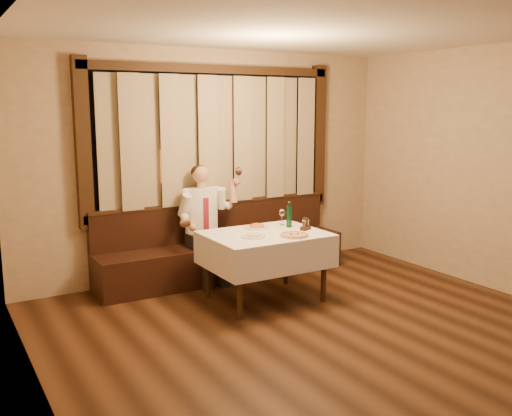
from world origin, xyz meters
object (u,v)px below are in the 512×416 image
dining_table (265,242)px  pasta_red (257,225)px  pasta_cream (253,234)px  green_bottle (289,216)px  cruet_caddy (306,226)px  banquette (223,252)px  pizza (294,235)px  seated_man (205,215)px

dining_table → pasta_red: bearing=79.6°
pasta_cream → green_bottle: bearing=20.9°
cruet_caddy → dining_table: bearing=145.7°
banquette → pasta_cream: bearing=-100.5°
pasta_cream → pizza: bearing=-26.3°
pasta_cream → seated_man: size_ratio=0.18×
pasta_red → seated_man: size_ratio=0.20×
banquette → seated_man: 0.59m
pasta_cream → cruet_caddy: cruet_caddy is taller
seated_man → green_bottle: bearing=-50.1°
pizza → cruet_caddy: (0.29, 0.20, 0.04)m
cruet_caddy → seated_man: 1.27m
seated_man → cruet_caddy: bearing=-53.9°
dining_table → seated_man: (-0.28, 0.93, 0.17)m
pizza → green_bottle: bearing=63.2°
banquette → dining_table: (0.00, -1.02, 0.34)m
dining_table → cruet_caddy: (0.47, -0.09, 0.15)m
pasta_cream → cruet_caddy: 0.67m
pizza → cruet_caddy: bearing=35.2°
dining_table → green_bottle: bearing=18.0°
dining_table → cruet_caddy: cruet_caddy is taller
pasta_cream → green_bottle: 0.65m
cruet_caddy → pizza: bearing=-168.0°
banquette → pasta_red: bearing=-86.4°
banquette → seated_man: size_ratio=2.26×
dining_table → cruet_caddy: bearing=-11.1°
seated_man → pasta_cream: bearing=-85.9°
banquette → pasta_cream: size_ratio=12.46×
green_bottle → banquette: bearing=113.6°
pasta_red → cruet_caddy: 0.55m
dining_table → pasta_cream: 0.27m
banquette → pasta_red: (0.05, -0.76, 0.48)m
seated_man → banquette: bearing=17.6°
cruet_caddy → pasta_cream: bearing=157.7°
green_bottle → pasta_cream: bearing=-159.1°
banquette → pasta_cream: 1.24m
banquette → cruet_caddy: bearing=-67.3°
green_bottle → seated_man: seated_man is taller
dining_table → pasta_cream: pasta_cream is taller
dining_table → pasta_cream: bearing=-153.8°
banquette → pasta_cream: banquette is taller
pasta_red → cruet_caddy: (0.42, -0.35, 0.01)m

